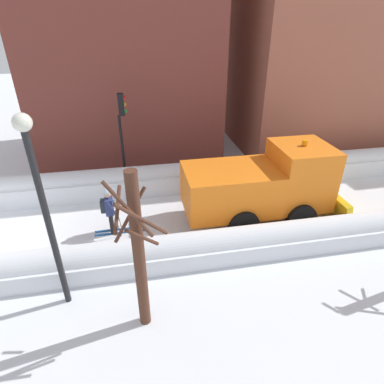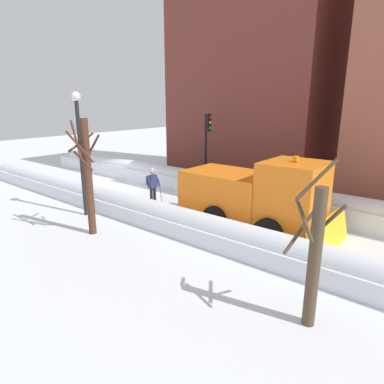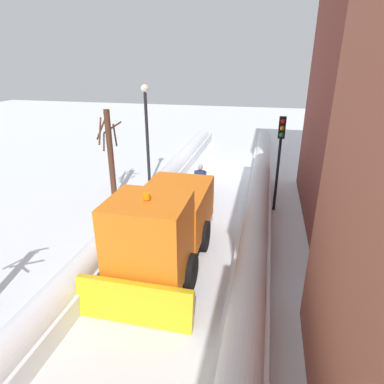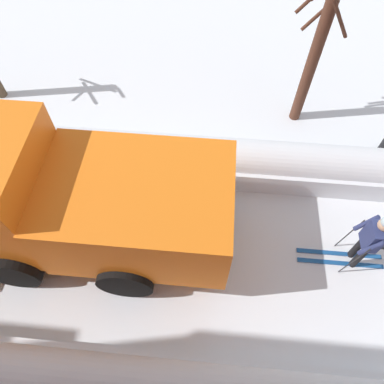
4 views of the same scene
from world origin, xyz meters
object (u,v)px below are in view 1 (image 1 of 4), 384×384
traffic_light_pole (122,124)px  bare_tree_near (138,252)px  plow_truck (264,184)px  skier (109,209)px  street_lamp (42,197)px

traffic_light_pole → bare_tree_near: bare_tree_near is taller
plow_truck → traffic_light_pole: size_ratio=1.40×
plow_truck → bare_tree_near: (4.13, -4.79, 0.82)m
skier → street_lamp: street_lamp is taller
plow_truck → street_lamp: bearing=-66.3°
skier → plow_truck: bearing=89.5°
skier → traffic_light_pole: traffic_light_pole is taller
plow_truck → street_lamp: size_ratio=1.13×
traffic_light_pole → bare_tree_near: size_ratio=0.98×
traffic_light_pole → bare_tree_near: 7.79m
plow_truck → traffic_light_pole: traffic_light_pole is taller
plow_truck → skier: (-0.05, -5.73, -0.48)m
plow_truck → traffic_light_pole: bearing=-125.5°
skier → street_lamp: size_ratio=0.34×
plow_truck → bare_tree_near: 6.38m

